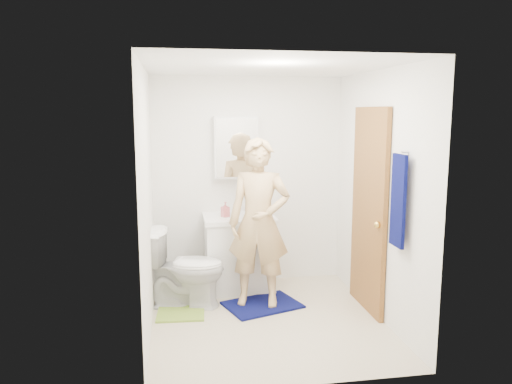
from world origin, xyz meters
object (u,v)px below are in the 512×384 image
at_px(man, 259,223).
at_px(soap_dispenser, 225,210).
at_px(towel, 398,201).
at_px(vanity_cabinet, 239,255).
at_px(toilet, 185,268).
at_px(medicine_cabinet, 236,147).
at_px(toothbrush_cup, 254,210).

bearing_deg(man, soap_dispenser, 137.29).
bearing_deg(towel, vanity_cabinet, 128.47).
xyz_separation_m(vanity_cabinet, toilet, (-0.62, -0.40, 0.01)).
distance_m(vanity_cabinet, soap_dispenser, 0.56).
xyz_separation_m(vanity_cabinet, man, (0.14, -0.53, 0.48)).
distance_m(soap_dispenser, man, 0.57).
height_order(medicine_cabinet, towel, medicine_cabinet).
height_order(toilet, soap_dispenser, soap_dispenser).
bearing_deg(soap_dispenser, towel, -47.37).
distance_m(medicine_cabinet, toilet, 1.48).
xyz_separation_m(vanity_cabinet, towel, (1.18, -1.48, 0.85)).
relative_size(towel, man, 0.46).
distance_m(toilet, man, 0.90).
relative_size(soap_dispenser, toothbrush_cup, 1.31).
xyz_separation_m(toilet, toothbrush_cup, (0.80, 0.48, 0.49)).
height_order(towel, man, man).
xyz_separation_m(medicine_cabinet, toothbrush_cup, (0.19, -0.14, -0.70)).
height_order(vanity_cabinet, towel, towel).
bearing_deg(man, medicine_cabinet, 116.83).
bearing_deg(toilet, medicine_cabinet, -32.46).
height_order(vanity_cabinet, man, man).
bearing_deg(toilet, soap_dispenser, -39.40).
xyz_separation_m(vanity_cabinet, toothbrush_cup, (0.19, 0.08, 0.50)).
height_order(toothbrush_cup, man, man).
bearing_deg(towel, medicine_cabinet, 124.61).
height_order(toilet, man, man).
distance_m(towel, man, 1.46).
distance_m(medicine_cabinet, man, 1.05).
distance_m(towel, toothbrush_cup, 1.89).
bearing_deg(toilet, man, -87.31).
bearing_deg(soap_dispenser, vanity_cabinet, 12.10).
bearing_deg(vanity_cabinet, toothbrush_cup, 23.35).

